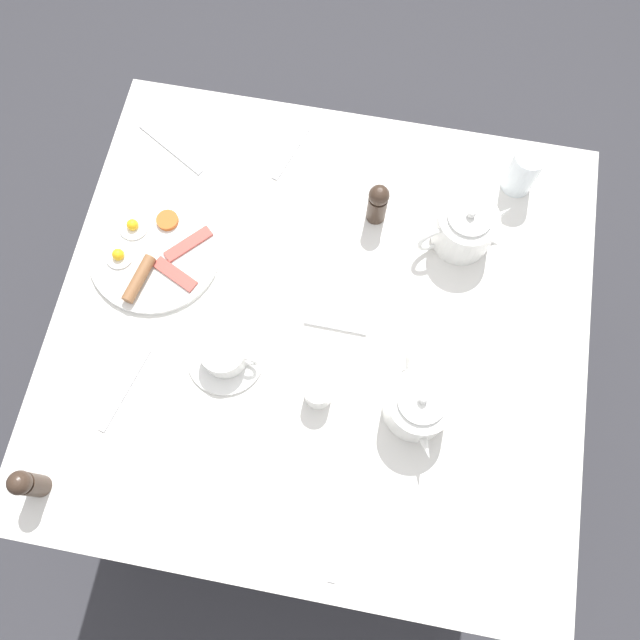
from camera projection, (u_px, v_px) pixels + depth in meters
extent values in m
plane|color=#333338|center=(320.00, 399.00, 1.99)|extent=(8.00, 8.00, 0.00)
cube|color=silver|center=(320.00, 325.00, 1.27)|extent=(1.02, 1.07, 0.03)
cylinder|color=brown|center=(487.00, 594.00, 1.47)|extent=(0.04, 0.04, 0.75)
cylinder|color=brown|center=(519.00, 246.00, 1.75)|extent=(0.04, 0.04, 0.75)
cylinder|color=brown|center=(91.00, 515.00, 1.53)|extent=(0.04, 0.04, 0.75)
cylinder|color=brown|center=(185.00, 191.00, 1.81)|extent=(0.04, 0.04, 0.75)
cylinder|color=white|center=(155.00, 252.00, 1.30)|extent=(0.28, 0.28, 0.01)
cylinder|color=white|center=(134.00, 227.00, 1.31)|extent=(0.06, 0.06, 0.00)
sphere|color=yellow|center=(133.00, 225.00, 1.30)|extent=(0.02, 0.02, 0.02)
cylinder|color=white|center=(120.00, 256.00, 1.29)|extent=(0.06, 0.06, 0.00)
sphere|color=yellow|center=(118.00, 255.00, 1.28)|extent=(0.02, 0.02, 0.02)
cylinder|color=brown|center=(139.00, 279.00, 1.26)|extent=(0.11, 0.05, 0.02)
cube|color=#B74C42|center=(175.00, 274.00, 1.27)|extent=(0.07, 0.10, 0.01)
cube|color=#B74C42|center=(188.00, 244.00, 1.30)|extent=(0.10, 0.09, 0.01)
cylinder|color=#D16023|center=(167.00, 220.00, 1.31)|extent=(0.05, 0.05, 0.01)
cylinder|color=white|center=(464.00, 229.00, 1.27)|extent=(0.12, 0.12, 0.10)
cylinder|color=white|center=(470.00, 217.00, 1.22)|extent=(0.09, 0.09, 0.01)
sphere|color=white|center=(472.00, 214.00, 1.21)|extent=(0.02, 0.02, 0.02)
cone|color=white|center=(500.00, 215.00, 1.27)|extent=(0.05, 0.06, 0.05)
torus|color=white|center=(434.00, 239.00, 1.26)|extent=(0.05, 0.07, 0.08)
cylinder|color=white|center=(418.00, 406.00, 1.15)|extent=(0.12, 0.12, 0.10)
cylinder|color=white|center=(422.00, 400.00, 1.11)|extent=(0.09, 0.09, 0.01)
sphere|color=white|center=(423.00, 399.00, 1.09)|extent=(0.02, 0.02, 0.02)
cone|color=white|center=(426.00, 447.00, 1.12)|extent=(0.06, 0.04, 0.05)
torus|color=white|center=(412.00, 371.00, 1.18)|extent=(0.08, 0.03, 0.08)
cylinder|color=white|center=(226.00, 357.00, 1.23)|extent=(0.15, 0.15, 0.01)
cylinder|color=white|center=(224.00, 353.00, 1.20)|extent=(0.09, 0.09, 0.05)
cylinder|color=tan|center=(224.00, 354.00, 1.21)|extent=(0.08, 0.08, 0.04)
torus|color=white|center=(248.00, 361.00, 1.20)|extent=(0.01, 0.04, 0.04)
cylinder|color=white|center=(523.00, 171.00, 1.31)|extent=(0.07, 0.07, 0.11)
cylinder|color=white|center=(318.00, 393.00, 1.18)|extent=(0.05, 0.05, 0.06)
torus|color=white|center=(321.00, 378.00, 1.19)|extent=(0.04, 0.01, 0.04)
cylinder|color=#38281E|center=(377.00, 208.00, 1.30)|extent=(0.04, 0.04, 0.07)
sphere|color=#38281E|center=(379.00, 195.00, 1.25)|extent=(0.04, 0.04, 0.04)
cylinder|color=#38281E|center=(33.00, 485.00, 1.12)|extent=(0.04, 0.04, 0.07)
sphere|color=#38281E|center=(19.00, 483.00, 1.07)|extent=(0.04, 0.04, 0.04)
cube|color=white|center=(343.00, 291.00, 1.27)|extent=(0.17, 0.13, 0.01)
cube|color=silver|center=(171.00, 148.00, 1.38)|extent=(0.11, 0.17, 0.00)
cube|color=silver|center=(343.00, 523.00, 1.13)|extent=(0.21, 0.02, 0.00)
cube|color=silver|center=(291.00, 153.00, 1.38)|extent=(0.15, 0.06, 0.00)
cube|color=silver|center=(126.00, 388.00, 1.21)|extent=(0.18, 0.06, 0.00)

